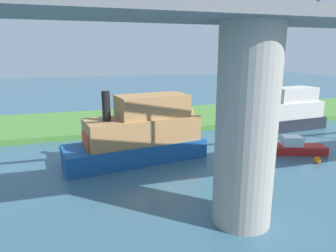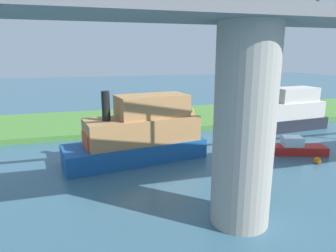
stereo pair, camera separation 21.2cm
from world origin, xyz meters
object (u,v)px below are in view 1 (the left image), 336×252
marker_buoy (317,160)px  person_on_bank (192,115)px  skiff_small (140,134)px  bridge_pylon (246,128)px  motorboat_red (297,147)px  motorboat_white (285,112)px  mooring_post (233,115)px

marker_buoy → person_on_bank: bearing=-72.2°
skiff_small → marker_buoy: size_ratio=21.34×
bridge_pylon → person_on_bank: bearing=-104.2°
motorboat_red → marker_buoy: (0.11, 2.35, -0.24)m
motorboat_white → person_on_bank: bearing=-25.9°
mooring_post → motorboat_white: bearing=141.1°
motorboat_red → marker_buoy: size_ratio=8.77×
person_on_bank → motorboat_white: bearing=154.1°
bridge_pylon → motorboat_red: (-9.32, -7.57, -4.01)m
bridge_pylon → marker_buoy: bridge_pylon is taller
person_on_bank → motorboat_white: size_ratio=0.15×
person_on_bank → mooring_post: size_ratio=1.36×
person_on_bank → mooring_post: 4.72m
person_on_bank → skiff_small: size_ratio=0.13×
person_on_bank → motorboat_red: size_ratio=0.32×
person_on_bank → motorboat_white: motorboat_white is taller
skiff_small → marker_buoy: 12.98m
motorboat_red → motorboat_white: motorboat_white is taller
bridge_pylon → mooring_post: bridge_pylon is taller
person_on_bank → bridge_pylon: bearing=75.8°
mooring_post → bridge_pylon: bearing=62.4°
bridge_pylon → person_on_bank: 19.84m
marker_buoy → motorboat_white: bearing=-114.7°
person_on_bank → marker_buoy: size_ratio=2.78×
motorboat_white → marker_buoy: 10.56m
bridge_pylon → mooring_post: bearing=-117.6°
person_on_bank → marker_buoy: person_on_bank is taller
skiff_small → marker_buoy: skiff_small is taller
skiff_small → mooring_post: bearing=-145.9°
bridge_pylon → mooring_post: size_ratio=8.82×
skiff_small → motorboat_white: size_ratio=1.13×
mooring_post → motorboat_red: mooring_post is taller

